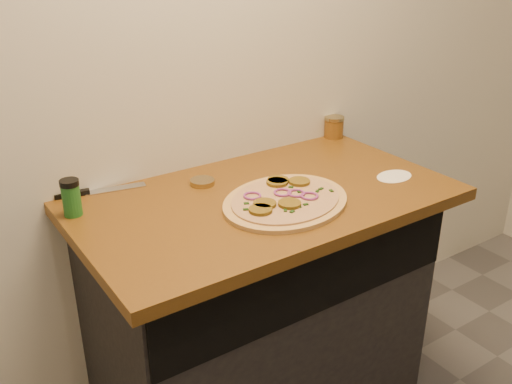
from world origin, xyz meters
TOP-DOWN VIEW (x-y plane):
  - cabinet at (0.00, 1.45)m, footprint 1.10×0.60m
  - countertop at (0.00, 1.42)m, footprint 1.20×0.70m
  - pizza at (0.01, 1.33)m, footprint 0.54×0.54m
  - chefs_knife at (-0.45, 1.73)m, footprint 0.29×0.08m
  - mason_jar_lid at (-0.13, 1.60)m, footprint 0.10×0.10m
  - salsa_jar at (0.55, 1.72)m, footprint 0.08×0.08m
  - spice_shaker at (-0.55, 1.61)m, footprint 0.06×0.06m
  - flour_spill at (0.45, 1.29)m, footprint 0.16×0.16m

SIDE VIEW (x-z plane):
  - cabinet at x=0.00m, z-range 0.00..0.86m
  - countertop at x=0.00m, z-range 0.86..0.90m
  - flour_spill at x=0.45m, z-range 0.90..0.90m
  - chefs_knife at x=-0.45m, z-range 0.90..0.91m
  - mason_jar_lid at x=-0.13m, z-range 0.90..0.92m
  - pizza at x=0.01m, z-range 0.90..0.93m
  - salsa_jar at x=0.55m, z-range 0.90..0.99m
  - spice_shaker at x=-0.55m, z-range 0.90..1.01m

